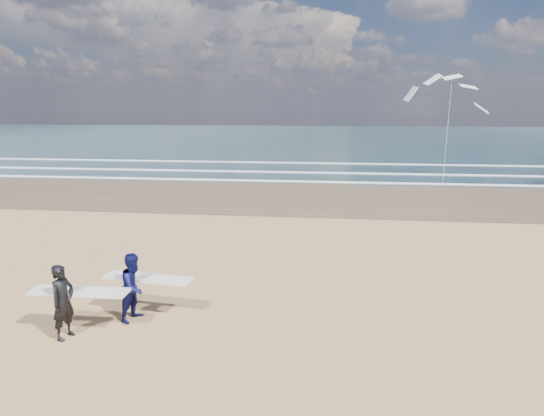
# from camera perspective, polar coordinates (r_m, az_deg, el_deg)

# --- Properties ---
(ocean) EXTENTS (220.00, 100.00, 0.02)m
(ocean) POSITION_cam_1_polar(r_m,az_deg,el_deg) (83.28, 17.69, 7.81)
(ocean) COLOR #1A323A
(ocean) RESTS_ON ground
(foam_breakers) EXTENTS (220.00, 11.70, 0.05)m
(foam_breakers) POSITION_cam_1_polar(r_m,az_deg,el_deg) (41.02, 28.55, 3.43)
(foam_breakers) COLOR white
(foam_breakers) RESTS_ON ground
(surfer_near) EXTENTS (2.22, 0.99, 1.68)m
(surfer_near) POSITION_cam_1_polar(r_m,az_deg,el_deg) (11.71, -23.10, -9.94)
(surfer_near) COLOR black
(surfer_near) RESTS_ON ground
(surfer_far) EXTENTS (2.25, 1.21, 1.64)m
(surfer_far) POSITION_cam_1_polar(r_m,az_deg,el_deg) (12.14, -15.74, -8.80)
(surfer_far) COLOR #0B0D3E
(surfer_far) RESTS_ON ground
(kite_1) EXTENTS (5.98, 4.76, 8.25)m
(kite_1) POSITION_cam_1_polar(r_m,az_deg,el_deg) (36.20, 20.10, 10.54)
(kite_1) COLOR slate
(kite_1) RESTS_ON ground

